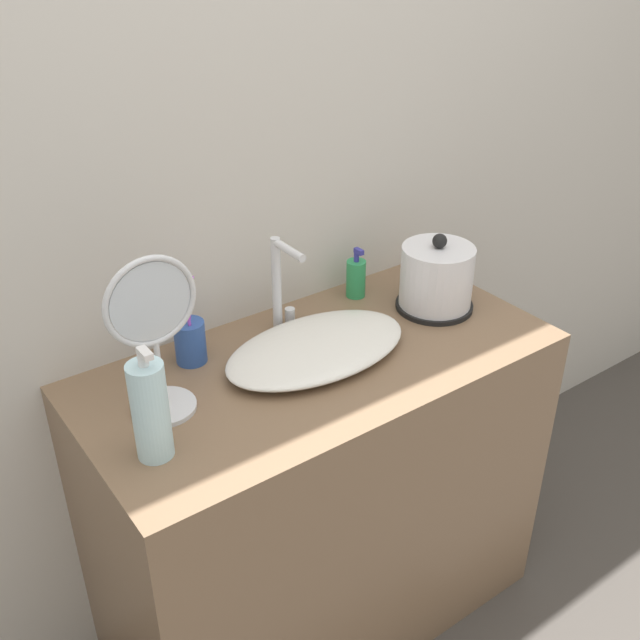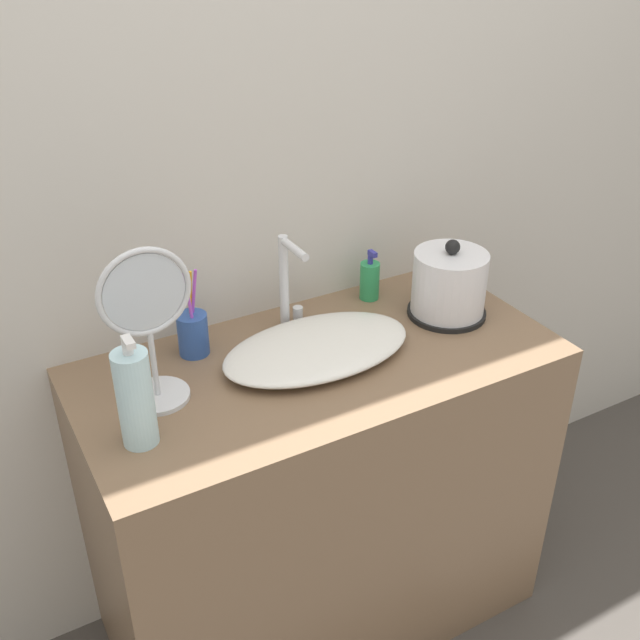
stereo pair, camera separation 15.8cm
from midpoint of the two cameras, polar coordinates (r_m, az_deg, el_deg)
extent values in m
cube|color=beige|center=(1.66, -8.67, 15.72)|extent=(6.00, 0.04, 2.60)
cube|color=brown|center=(1.89, -2.46, -13.41)|extent=(1.06, 0.51, 0.81)
ellipsoid|color=silver|center=(1.63, -3.05, -2.22)|extent=(0.44, 0.25, 0.05)
cylinder|color=silver|center=(1.70, -6.02, 2.64)|extent=(0.02, 0.02, 0.23)
cylinder|color=silver|center=(1.62, -5.25, 5.26)|extent=(0.02, 0.11, 0.02)
cylinder|color=silver|center=(1.76, -4.88, 0.23)|extent=(0.02, 0.02, 0.04)
cylinder|color=black|center=(1.84, 6.27, 1.06)|extent=(0.19, 0.19, 0.01)
cylinder|color=silver|center=(1.81, 6.40, 3.12)|extent=(0.18, 0.18, 0.16)
sphere|color=black|center=(1.77, 6.58, 5.94)|extent=(0.04, 0.04, 0.04)
cylinder|color=#2D519E|center=(1.64, -12.60, -1.72)|extent=(0.07, 0.07, 0.10)
cylinder|color=#B24CCC|center=(1.62, -12.67, 0.68)|extent=(0.02, 0.03, 0.16)
cylinder|color=yellow|center=(1.62, -12.88, 0.55)|extent=(0.02, 0.01, 0.16)
cylinder|color=#B24CCC|center=(1.60, -12.87, 0.39)|extent=(0.02, 0.01, 0.17)
cylinder|color=#2D9956|center=(1.87, 0.33, 3.11)|extent=(0.05, 0.05, 0.10)
cylinder|color=#333399|center=(1.84, 0.34, 4.77)|extent=(0.01, 0.01, 0.02)
cube|color=#333399|center=(1.83, 0.49, 5.19)|extent=(0.01, 0.03, 0.01)
cylinder|color=silver|center=(1.37, -16.07, -6.82)|extent=(0.07, 0.07, 0.19)
cylinder|color=white|center=(1.31, -16.74, -3.00)|extent=(0.02, 0.02, 0.02)
cube|color=white|center=(1.29, -16.66, -2.56)|extent=(0.02, 0.04, 0.01)
cylinder|color=silver|center=(1.54, -14.74, -6.51)|extent=(0.13, 0.13, 0.01)
cylinder|color=silver|center=(1.49, -15.12, -4.11)|extent=(0.01, 0.01, 0.15)
torus|color=silver|center=(1.41, -15.96, 1.23)|extent=(0.18, 0.01, 0.18)
cylinder|color=silver|center=(1.41, -15.96, 1.23)|extent=(0.16, 0.00, 0.16)
camera|label=1|loc=(0.08, -92.86, -1.66)|focal=42.00mm
camera|label=2|loc=(0.08, 87.14, 1.66)|focal=42.00mm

